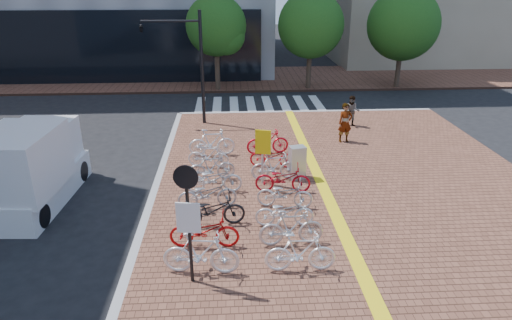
{
  "coord_description": "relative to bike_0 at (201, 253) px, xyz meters",
  "views": [
    {
      "loc": [
        -1.29,
        -12.22,
        7.23
      ],
      "look_at": [
        -0.42,
        2.21,
        1.3
      ],
      "focal_mm": 32.0,
      "sensor_mm": 36.0,
      "label": 1
    }
  ],
  "objects": [
    {
      "name": "bike_9",
      "position": [
        2.44,
        1.17,
        -0.03
      ],
      "size": [
        1.86,
        0.65,
        1.1
      ],
      "primitive_type": "imported",
      "rotation": [
        0.0,
        0.0,
        1.64
      ],
      "color": "#BBBAC0",
      "rests_on": "sidewalk"
    },
    {
      "name": "far_sidewalk",
      "position": [
        2.09,
        23.48,
        -0.66
      ],
      "size": [
        70.0,
        8.0,
        0.15
      ],
      "primitive_type": "cube",
      "color": "brown",
      "rests_on": "ground"
    },
    {
      "name": "bike_2",
      "position": [
        0.22,
        2.38,
        -0.07
      ],
      "size": [
        2.02,
        0.9,
        1.03
      ],
      "primitive_type": "imported",
      "rotation": [
        0.0,
        0.0,
        1.68
      ],
      "color": "black",
      "rests_on": "sidewalk"
    },
    {
      "name": "bike_6",
      "position": [
        -0.06,
        6.86,
        -0.09
      ],
      "size": [
        1.68,
        0.73,
        0.98
      ],
      "primitive_type": "imported",
      "rotation": [
        0.0,
        0.0,
        1.4
      ],
      "color": "white",
      "rests_on": "sidewalk"
    },
    {
      "name": "bike_12",
      "position": [
        2.59,
        4.52,
        -0.08
      ],
      "size": [
        1.98,
        0.86,
        1.01
      ],
      "primitive_type": "imported",
      "rotation": [
        0.0,
        0.0,
        1.47
      ],
      "color": "#A10B18",
      "rests_on": "sidewalk"
    },
    {
      "name": "bike_8",
      "position": [
        2.51,
        -0.06,
        -0.04
      ],
      "size": [
        1.83,
        0.55,
        1.09
      ],
      "primitive_type": "imported",
      "rotation": [
        0.0,
        0.0,
        1.55
      ],
      "color": "white",
      "rests_on": "sidewalk"
    },
    {
      "name": "yellow_sign",
      "position": [
        1.94,
        5.24,
        0.84
      ],
      "size": [
        0.55,
        0.2,
        2.05
      ],
      "color": "#B7B7BC",
      "rests_on": "sidewalk"
    },
    {
      "name": "bike_15",
      "position": [
        2.37,
        8.19,
        -0.05
      ],
      "size": [
        1.83,
        0.7,
        1.07
      ],
      "primitive_type": "imported",
      "rotation": [
        0.0,
        0.0,
        1.68
      ],
      "color": "red",
      "rests_on": "sidewalk"
    },
    {
      "name": "bike_14",
      "position": [
        2.43,
        6.75,
        -0.13
      ],
      "size": [
        1.82,
        0.9,
        0.92
      ],
      "primitive_type": "imported",
      "rotation": [
        0.0,
        0.0,
        1.4
      ],
      "color": "red",
      "rests_on": "sidewalk"
    },
    {
      "name": "street_trees",
      "position": [
        7.13,
        19.94,
        3.37
      ],
      "size": [
        16.2,
        4.6,
        6.35
      ],
      "color": "#38281E",
      "rests_on": "far_sidewalk"
    },
    {
      "name": "bike_0",
      "position": [
        0.0,
        0.0,
        0.0
      ],
      "size": [
        1.99,
        0.77,
        1.17
      ],
      "primitive_type": "imported",
      "rotation": [
        0.0,
        0.0,
        1.46
      ],
      "color": "white",
      "rests_on": "sidewalk"
    },
    {
      "name": "bike_3",
      "position": [
        0.02,
        3.51,
        -0.08
      ],
      "size": [
        1.96,
        0.88,
        1.0
      ],
      "primitive_type": "imported",
      "rotation": [
        0.0,
        0.0,
        1.69
      ],
      "color": "#AAAAAE",
      "rests_on": "sidewalk"
    },
    {
      "name": "bike_1",
      "position": [
        0.03,
        1.22,
        -0.08
      ],
      "size": [
        1.97,
        0.78,
        1.02
      ],
      "primitive_type": "imported",
      "rotation": [
        0.0,
        0.0,
        1.51
      ],
      "color": "#B20C0D",
      "rests_on": "sidewalk"
    },
    {
      "name": "bike_7",
      "position": [
        0.04,
        8.14,
        -0.01
      ],
      "size": [
        1.94,
        0.64,
        1.15
      ],
      "primitive_type": "imported",
      "rotation": [
        0.0,
        0.0,
        1.62
      ],
      "color": "white",
      "rests_on": "sidewalk"
    },
    {
      "name": "bike_5",
      "position": [
        0.1,
        5.63,
        -0.06
      ],
      "size": [
        1.8,
        0.76,
        1.05
      ],
      "primitive_type": "imported",
      "rotation": [
        0.0,
        0.0,
        1.73
      ],
      "color": "#AAAAAE",
      "rests_on": "sidewalk"
    },
    {
      "name": "traffic_light_pole",
      "position": [
        -1.77,
        12.68,
        3.23
      ],
      "size": [
        2.96,
        1.14,
        5.52
      ],
      "color": "black",
      "rests_on": "sidewalk"
    },
    {
      "name": "kerb_north",
      "position": [
        5.09,
        14.48,
        -0.66
      ],
      "size": [
        14.0,
        0.25,
        0.15
      ],
      "primitive_type": "cube",
      "color": "gray",
      "rests_on": "ground"
    },
    {
      "name": "bike_11",
      "position": [
        2.52,
        3.4,
        -0.11
      ],
      "size": [
        1.89,
        0.94,
        0.95
      ],
      "primitive_type": "imported",
      "rotation": [
        0.0,
        0.0,
        1.39
      ],
      "color": "silver",
      "rests_on": "sidewalk"
    },
    {
      "name": "bike_13",
      "position": [
        2.41,
        5.58,
        -0.06
      ],
      "size": [
        1.77,
        0.61,
        1.04
      ],
      "primitive_type": "imported",
      "rotation": [
        0.0,
        0.0,
        1.64
      ],
      "color": "silver",
      "rests_on": "sidewalk"
    },
    {
      "name": "notice_sign",
      "position": [
        -0.22,
        -0.35,
        1.4
      ],
      "size": [
        0.58,
        0.17,
        3.15
      ],
      "color": "black",
      "rests_on": "sidewalk"
    },
    {
      "name": "ground",
      "position": [
        2.09,
        2.48,
        -0.73
      ],
      "size": [
        120.0,
        120.0,
        0.0
      ],
      "primitive_type": "plane",
      "color": "black",
      "rests_on": "ground"
    },
    {
      "name": "crosswalk",
      "position": [
        2.59,
        16.48,
        -0.73
      ],
      "size": [
        7.5,
        4.0,
        0.01
      ],
      "color": "silver",
      "rests_on": "ground"
    },
    {
      "name": "utility_box",
      "position": [
        3.25,
        5.64,
        0.04
      ],
      "size": [
        0.65,
        0.53,
        1.25
      ],
      "primitive_type": "cube",
      "rotation": [
        0.0,
        0.0,
        0.22
      ],
      "color": "#B3B3B8",
      "rests_on": "sidewalk"
    },
    {
      "name": "pedestrian_a",
      "position": [
        5.96,
        9.48,
        0.31
      ],
      "size": [
        0.7,
        0.52,
        1.78
      ],
      "primitive_type": "imported",
      "rotation": [
        0.0,
        0.0,
        0.15
      ],
      "color": "gray",
      "rests_on": "sidewalk"
    },
    {
      "name": "box_truck",
      "position": [
        -5.8,
        4.51,
        0.57
      ],
      "size": [
        2.38,
        4.92,
        2.77
      ],
      "color": "silver",
      "rests_on": "ground"
    },
    {
      "name": "bike_4",
      "position": [
        0.21,
        4.64,
        -0.07
      ],
      "size": [
        1.96,
        0.71,
        1.02
      ],
      "primitive_type": "imported",
      "rotation": [
        0.0,
        0.0,
        1.59
      ],
      "color": "silver",
      "rests_on": "sidewalk"
    },
    {
      "name": "bike_10",
      "position": [
        2.38,
        2.22,
        -0.12
      ],
      "size": [
        1.79,
        0.67,
        0.93
      ],
      "primitive_type": "imported",
      "rotation": [
        0.0,
        0.0,
        1.54
      ],
      "color": "silver",
      "rests_on": "sidewalk"
    },
    {
      "name": "pedestrian_b",
      "position": [
        6.86,
        11.69,
        0.18
      ],
      "size": [
        0.88,
        0.76,
        1.54
      ],
      "primitive_type": "imported",
      "rotation": [
        0.0,
        0.0,
        -0.27
      ],
      "color": "#515667",
      "rests_on": "sidewalk"
    }
  ]
}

